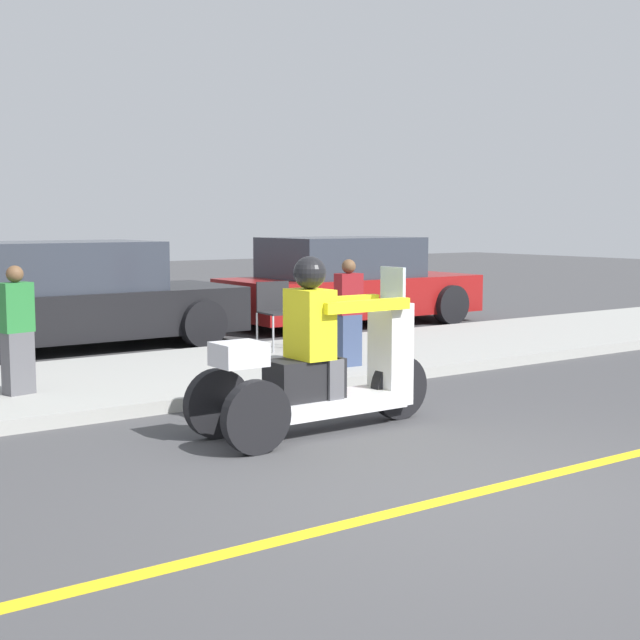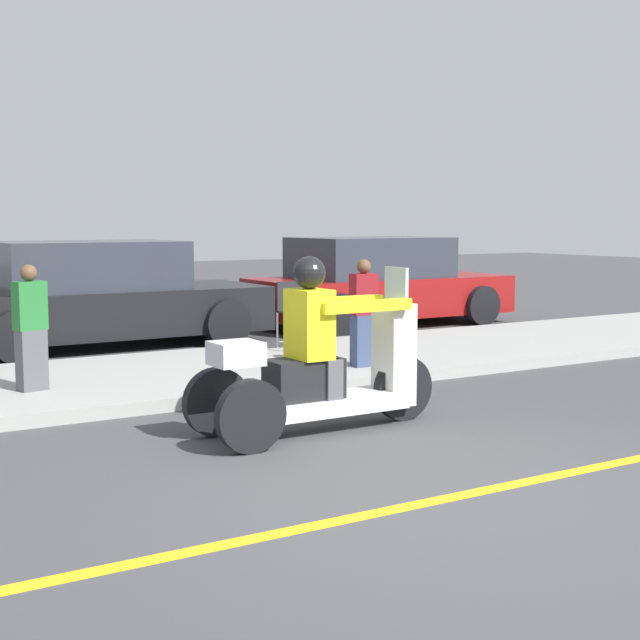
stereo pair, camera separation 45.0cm
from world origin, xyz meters
The scene contains 9 objects.
ground_plane centered at (0.00, 0.00, 0.00)m, with size 60.00×60.00×0.00m, color #424244.
lane_stripe centered at (0.19, 0.00, 0.00)m, with size 24.00×0.12×0.01m.
sidewalk_strip centered at (0.00, 4.60, 0.06)m, with size 28.00×2.80×0.12m.
motorcycle_trike centered at (0.19, 1.89, 0.51)m, with size 2.15×0.69×1.42m.
spectator_far_back centered at (1.90, 3.78, 0.68)m, with size 0.29×0.18×1.16m.
spectator_with_child centered at (-1.50, 4.25, 0.69)m, with size 0.31×0.22×1.17m.
folding_chair_set_back centered at (1.99, 5.36, 0.62)m, with size 0.50×0.50×0.82m.
parked_car_lot_left centered at (0.21, 7.60, 0.67)m, with size 4.25×1.99×1.42m.
parked_car_lot_right centered at (4.80, 7.67, 0.67)m, with size 4.21×2.00×1.42m.
Camera 1 is at (-3.85, -3.87, 1.70)m, focal length 50.00 mm.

